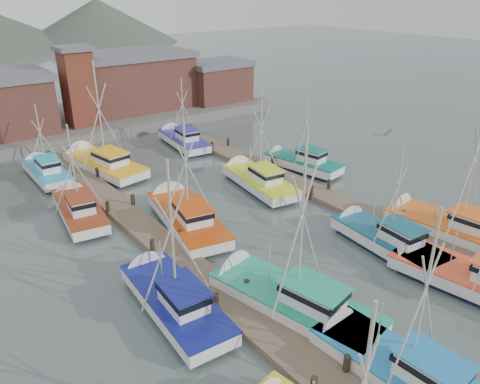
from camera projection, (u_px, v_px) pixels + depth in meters
ground at (300, 249)px, 30.30m from camera, size 260.00×260.00×0.00m
dock_left at (175, 255)px, 29.28m from camera, size 2.30×46.00×1.50m
dock_right at (329, 198)px, 37.02m from camera, size 2.30×46.00×1.50m
quay at (88, 119)px, 56.94m from camera, size 44.00×16.00×1.20m
shed_center at (131, 80)px, 58.59m from camera, size 14.84×9.54×6.90m
shed_right at (217, 80)px, 62.84m from camera, size 8.48×6.36×5.20m
lookout_tower at (78, 86)px, 50.91m from camera, size 3.60×3.60×8.50m
boat_0 at (394, 367)px, 20.08m from camera, size 3.72×9.03×9.32m
boat_1 at (468, 278)px, 26.14m from camera, size 4.54×10.34×8.41m
boat_4 at (285, 297)px, 24.52m from camera, size 4.95×10.32×11.03m
boat_5 at (382, 238)px, 30.27m from camera, size 3.43×8.69×7.75m
boat_6 at (171, 297)px, 24.54m from camera, size 3.82×9.09×9.33m
boat_7 at (448, 227)px, 31.63m from camera, size 4.47×10.08×11.15m
boat_8 at (185, 216)px, 33.18m from camera, size 4.88×10.23×8.68m
boat_9 at (256, 179)px, 39.29m from camera, size 3.93×9.18×9.61m
boat_10 at (78, 208)px, 34.26m from camera, size 3.61×8.56×7.84m
boat_11 at (298, 162)px, 43.10m from camera, size 3.91×8.26×7.22m
boat_12 at (101, 163)px, 42.85m from camera, size 4.77×10.47×10.90m
boat_13 at (182, 139)px, 49.39m from camera, size 3.59×8.77×7.92m
boat_14 at (45, 171)px, 41.12m from camera, size 3.00×7.82×7.27m
gull_near at (383, 134)px, 23.52m from camera, size 1.55×0.64×0.24m
gull_far at (254, 100)px, 32.04m from camera, size 1.48×0.65×0.24m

